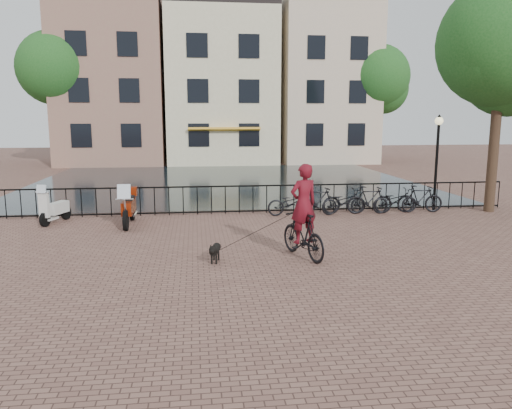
{
  "coord_description": "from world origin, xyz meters",
  "views": [
    {
      "loc": [
        -1.54,
        -9.64,
        3.44
      ],
      "look_at": [
        0.0,
        3.0,
        1.2
      ],
      "focal_mm": 35.0,
      "sensor_mm": 36.0,
      "label": 1
    }
  ],
  "objects": [
    {
      "name": "parked_bike_0",
      "position": [
        1.8,
        7.4,
        0.45
      ],
      "size": [
        1.74,
        0.66,
        0.9
      ],
      "primitive_type": "imported",
      "rotation": [
        0.0,
        0.0,
        1.61
      ],
      "color": "black",
      "rests_on": "ground"
    },
    {
      "name": "parked_bike_4",
      "position": [
        5.6,
        7.4,
        0.45
      ],
      "size": [
        1.76,
        0.74,
        0.9
      ],
      "primitive_type": "imported",
      "rotation": [
        0.0,
        0.0,
        1.65
      ],
      "color": "black",
      "rests_on": "ground"
    },
    {
      "name": "lamp_post",
      "position": [
        7.2,
        7.6,
        2.38
      ],
      "size": [
        0.3,
        0.3,
        3.45
      ],
      "color": "black",
      "rests_on": "ground"
    },
    {
      "name": "parked_bike_1",
      "position": [
        2.75,
        7.4,
        0.5
      ],
      "size": [
        1.7,
        0.62,
        1.0
      ],
      "primitive_type": "imported",
      "rotation": [
        0.0,
        0.0,
        1.66
      ],
      "color": "black",
      "rests_on": "ground"
    },
    {
      "name": "cyclist",
      "position": [
        1.06,
        2.09,
        1.03
      ],
      "size": [
        1.18,
        2.07,
        2.72
      ],
      "rotation": [
        0.0,
        0.0,
        3.47
      ],
      "color": "black",
      "rests_on": "ground"
    },
    {
      "name": "railing",
      "position": [
        0.0,
        8.0,
        0.5
      ],
      "size": [
        20.0,
        0.05,
        1.02
      ],
      "color": "black",
      "rests_on": "ground"
    },
    {
      "name": "canal_water",
      "position": [
        0.0,
        17.3,
        0.0
      ],
      "size": [
        20.0,
        20.0,
        0.0
      ],
      "primitive_type": "plane",
      "color": "black",
      "rests_on": "ground"
    },
    {
      "name": "canal_house_left",
      "position": [
        -7.5,
        30.0,
        6.4
      ],
      "size": [
        7.5,
        9.0,
        12.8
      ],
      "color": "#8F5F53",
      "rests_on": "ground"
    },
    {
      "name": "motorcycle",
      "position": [
        -3.69,
        6.45,
        0.74
      ],
      "size": [
        0.5,
        2.07,
        1.48
      ],
      "rotation": [
        0.0,
        0.0,
        -0.0
      ],
      "color": "maroon",
      "rests_on": "ground"
    },
    {
      "name": "dog",
      "position": [
        -1.12,
        1.96,
        0.25
      ],
      "size": [
        0.39,
        0.77,
        0.5
      ],
      "rotation": [
        0.0,
        0.0,
        -0.21
      ],
      "color": "black",
      "rests_on": "ground"
    },
    {
      "name": "ground",
      "position": [
        0.0,
        0.0,
        0.0
      ],
      "size": [
        100.0,
        100.0,
        0.0
      ],
      "primitive_type": "plane",
      "color": "brown",
      "rests_on": "ground"
    },
    {
      "name": "parked_bike_3",
      "position": [
        4.65,
        7.4,
        0.5
      ],
      "size": [
        1.67,
        0.5,
        1.0
      ],
      "primitive_type": "imported",
      "rotation": [
        0.0,
        0.0,
        1.56
      ],
      "color": "black",
      "rests_on": "ground"
    },
    {
      "name": "parked_bike_5",
      "position": [
        6.55,
        7.4,
        0.5
      ],
      "size": [
        1.69,
        0.6,
        1.0
      ],
      "primitive_type": "imported",
      "rotation": [
        0.0,
        0.0,
        1.49
      ],
      "color": "black",
      "rests_on": "ground"
    },
    {
      "name": "tree_far_left",
      "position": [
        -11.0,
        27.0,
        6.73
      ],
      "size": [
        5.04,
        5.04,
        9.27
      ],
      "color": "black",
      "rests_on": "ground"
    },
    {
      "name": "canal_house_mid",
      "position": [
        0.5,
        30.0,
        5.9
      ],
      "size": [
        8.0,
        9.5,
        11.8
      ],
      "color": "beige",
      "rests_on": "ground"
    },
    {
      "name": "tree_far_right",
      "position": [
        12.0,
        27.0,
        6.35
      ],
      "size": [
        4.76,
        4.76,
        8.76
      ],
      "color": "black",
      "rests_on": "ground"
    },
    {
      "name": "canal_house_right",
      "position": [
        8.5,
        30.0,
        6.65
      ],
      "size": [
        7.0,
        9.0,
        13.3
      ],
      "color": "beige",
      "rests_on": "ground"
    },
    {
      "name": "parked_bike_2",
      "position": [
        3.7,
        7.4,
        0.45
      ],
      "size": [
        1.79,
        0.89,
        0.9
      ],
      "primitive_type": "imported",
      "rotation": [
        0.0,
        0.0,
        1.75
      ],
      "color": "black",
      "rests_on": "ground"
    },
    {
      "name": "tree_near_right",
      "position": [
        9.2,
        7.3,
        5.97
      ],
      "size": [
        4.48,
        4.48,
        8.24
      ],
      "color": "black",
      "rests_on": "ground"
    },
    {
      "name": "scooter",
      "position": [
        -6.13,
        7.1,
        0.69
      ],
      "size": [
        0.88,
        1.54,
        1.38
      ],
      "rotation": [
        0.0,
        0.0,
        -0.33
      ],
      "color": "silver",
      "rests_on": "ground"
    }
  ]
}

